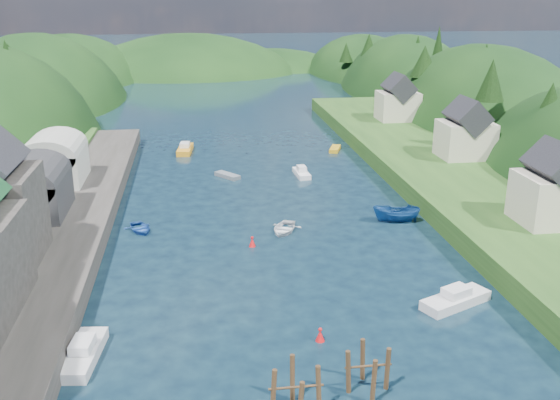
{
  "coord_description": "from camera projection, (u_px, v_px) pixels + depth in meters",
  "views": [
    {
      "loc": [
        -8.48,
        -33.08,
        24.87
      ],
      "look_at": [
        0.0,
        28.0,
        4.0
      ],
      "focal_mm": 40.0,
      "sensor_mm": 36.0,
      "label": 1
    }
  ],
  "objects": [
    {
      "name": "moored_boats",
      "position": [
        275.0,
        267.0,
        57.36
      ],
      "size": [
        34.66,
        88.35,
        2.09
      ],
      "color": "orange",
      "rests_on": "ground"
    },
    {
      "name": "piling_cluster_far",
      "position": [
        368.0,
        374.0,
        40.29
      ],
      "size": [
        3.1,
        2.9,
        3.73
      ],
      "color": "#382314",
      "rests_on": "ground"
    },
    {
      "name": "channel_buoy_near",
      "position": [
        320.0,
        335.0,
        46.35
      ],
      "size": [
        0.7,
        0.7,
        1.1
      ],
      "color": "red",
      "rests_on": "ground"
    },
    {
      "name": "terrace_right",
      "position": [
        459.0,
        183.0,
        80.52
      ],
      "size": [
        16.0,
        120.0,
        2.4
      ],
      "primitive_type": "cube",
      "color": "#234719",
      "rests_on": "ground"
    },
    {
      "name": "ground",
      "position": [
        258.0,
        177.0,
        87.03
      ],
      "size": [
        600.0,
        600.0,
        0.0
      ],
      "primitive_type": "plane",
      "color": "black",
      "rests_on": "ground"
    },
    {
      "name": "piling_cluster_near",
      "position": [
        296.0,
        395.0,
        38.05
      ],
      "size": [
        3.4,
        3.15,
        3.85
      ],
      "color": "#382314",
      "rests_on": "ground"
    },
    {
      "name": "hill_trees",
      "position": [
        249.0,
        82.0,
        97.22
      ],
      "size": [
        91.57,
        147.15,
        12.64
      ],
      "color": "black",
      "rests_on": "ground"
    },
    {
      "name": "right_bank_cottages",
      "position": [
        458.0,
        133.0,
        87.24
      ],
      "size": [
        9.0,
        59.24,
        8.41
      ],
      "color": "beige",
      "rests_on": "terrace_right"
    },
    {
      "name": "hillside_right",
      "position": [
        480.0,
        168.0,
        118.72
      ],
      "size": [
        36.0,
        245.56,
        48.0
      ],
      "color": "black",
      "rests_on": "ground"
    },
    {
      "name": "far_hills",
      "position": [
        223.0,
        103.0,
        206.99
      ],
      "size": [
        103.0,
        68.0,
        44.0
      ],
      "color": "black",
      "rests_on": "ground"
    },
    {
      "name": "boat_sheds",
      "position": [
        43.0,
        169.0,
        71.63
      ],
      "size": [
        7.0,
        21.0,
        7.5
      ],
      "color": "#2D2D30",
      "rests_on": "quay_left"
    },
    {
      "name": "quay_left",
      "position": [
        26.0,
        272.0,
        55.44
      ],
      "size": [
        12.0,
        110.0,
        2.0
      ],
      "primitive_type": "cube",
      "color": "#2D2B28",
      "rests_on": "ground"
    },
    {
      "name": "channel_buoy_far",
      "position": [
        252.0,
        242.0,
        63.43
      ],
      "size": [
        0.7,
        0.7,
        1.1
      ],
      "color": "red",
      "rests_on": "ground"
    }
  ]
}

